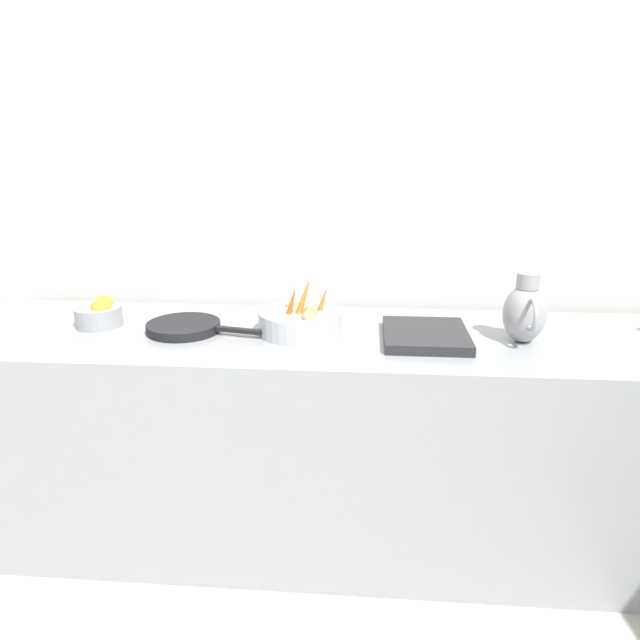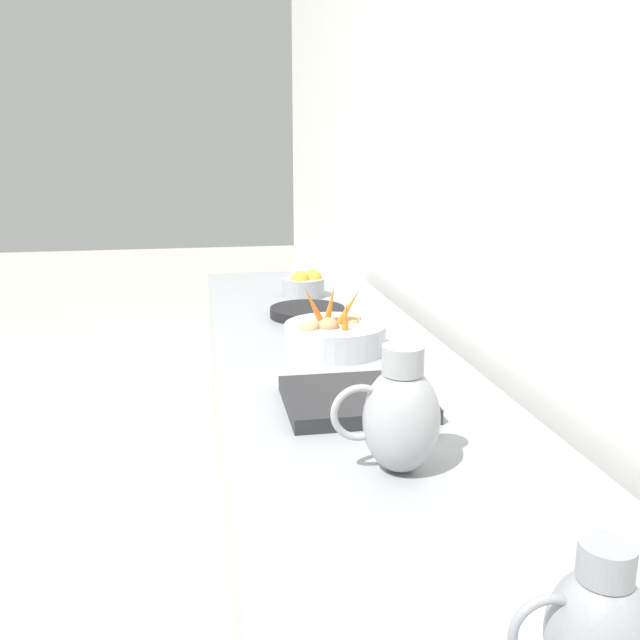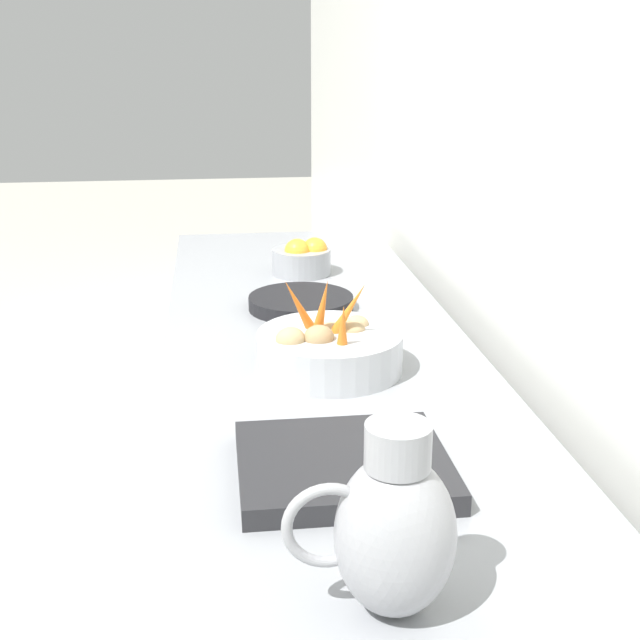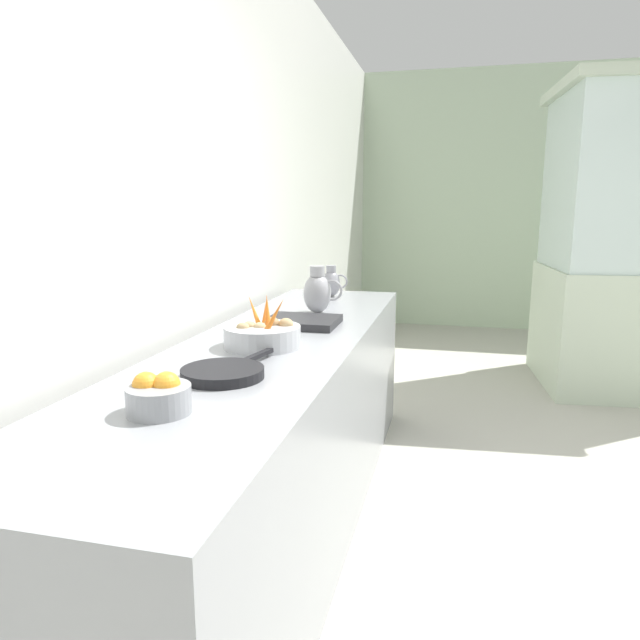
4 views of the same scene
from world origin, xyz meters
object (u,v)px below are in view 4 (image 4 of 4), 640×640
object	(u,v)px
orange_bowl	(158,396)
skillet_on_counter	(224,372)
vegetable_colander	(263,335)
metal_pitcher_short	(331,283)
glass_block_booth	(638,242)
metal_pitcher_tall	(318,292)

from	to	relation	value
orange_bowl	skillet_on_counter	world-z (taller)	orange_bowl
vegetable_colander	skillet_on_counter	distance (m)	0.44
metal_pitcher_short	skillet_on_counter	world-z (taller)	metal_pitcher_short
orange_bowl	metal_pitcher_short	distance (m)	2.18
vegetable_colander	skillet_on_counter	size ratio (longest dim) A/B	0.69
glass_block_booth	orange_bowl	bearing A→B (deg)	-120.81
vegetable_colander	glass_block_booth	distance (m)	3.52
metal_pitcher_short	skillet_on_counter	bearing A→B (deg)	-88.74
skillet_on_counter	glass_block_booth	size ratio (longest dim) A/B	0.19
metal_pitcher_tall	skillet_on_counter	world-z (taller)	metal_pitcher_tall
vegetable_colander	glass_block_booth	bearing A→B (deg)	52.96
vegetable_colander	metal_pitcher_short	world-z (taller)	vegetable_colander
vegetable_colander	metal_pitcher_tall	bearing A→B (deg)	87.73
metal_pitcher_short	skillet_on_counter	distance (m)	1.83
orange_bowl	skillet_on_counter	distance (m)	0.35
skillet_on_counter	metal_pitcher_tall	bearing A→B (deg)	89.26
metal_pitcher_short	glass_block_booth	distance (m)	2.57
metal_pitcher_tall	glass_block_booth	world-z (taller)	glass_block_booth
vegetable_colander	glass_block_booth	world-z (taller)	glass_block_booth
skillet_on_counter	glass_block_booth	distance (m)	3.87
metal_pitcher_tall	skillet_on_counter	distance (m)	1.25
metal_pitcher_short	orange_bowl	bearing A→B (deg)	-90.06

